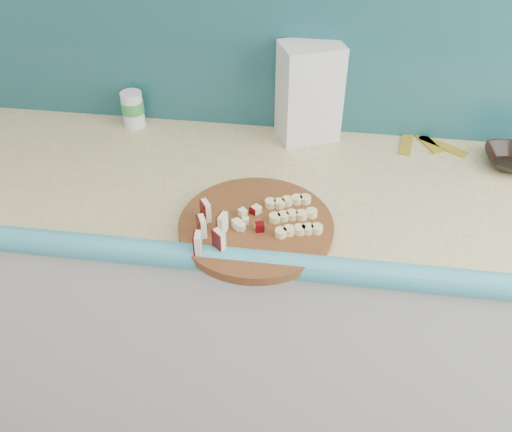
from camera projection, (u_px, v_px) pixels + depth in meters
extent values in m
cube|color=beige|center=(293.00, 308.00, 1.75)|extent=(2.20, 0.60, 0.88)
cube|color=tan|center=(300.00, 189.00, 1.46)|extent=(2.20, 0.60, 0.03)
cube|color=teal|center=(290.00, 271.00, 1.23)|extent=(2.20, 0.06, 0.03)
cube|color=teal|center=(314.00, 45.00, 1.51)|extent=(2.20, 0.02, 0.50)
cylinder|color=#4C2C10|center=(256.00, 226.00, 1.31)|extent=(0.45, 0.45, 0.02)
cube|color=beige|center=(198.00, 243.00, 1.21)|extent=(0.02, 0.03, 0.05)
cube|color=#460506|center=(195.00, 244.00, 1.21)|extent=(0.01, 0.03, 0.05)
cube|color=beige|center=(202.00, 226.00, 1.25)|extent=(0.02, 0.03, 0.05)
cube|color=#460506|center=(199.00, 227.00, 1.25)|extent=(0.01, 0.03, 0.05)
cube|color=beige|center=(206.00, 211.00, 1.30)|extent=(0.02, 0.03, 0.05)
cube|color=#460506|center=(203.00, 211.00, 1.29)|extent=(0.01, 0.03, 0.05)
cube|color=beige|center=(219.00, 240.00, 1.22)|extent=(0.02, 0.03, 0.05)
cube|color=#460506|center=(216.00, 241.00, 1.22)|extent=(0.01, 0.03, 0.05)
cube|color=beige|center=(223.00, 224.00, 1.26)|extent=(0.02, 0.03, 0.05)
cube|color=#460506|center=(219.00, 224.00, 1.26)|extent=(0.01, 0.03, 0.05)
cube|color=beige|center=(250.00, 221.00, 1.29)|extent=(0.02, 0.02, 0.02)
cube|color=beige|center=(251.00, 218.00, 1.30)|extent=(0.02, 0.02, 0.02)
cube|color=#460506|center=(248.00, 215.00, 1.31)|extent=(0.02, 0.02, 0.02)
cube|color=beige|center=(245.00, 219.00, 1.30)|extent=(0.02, 0.02, 0.02)
cube|color=beige|center=(240.00, 219.00, 1.30)|extent=(0.02, 0.02, 0.02)
cube|color=beige|center=(237.00, 222.00, 1.29)|extent=(0.02, 0.02, 0.02)
cube|color=beige|center=(243.00, 223.00, 1.28)|extent=(0.02, 0.02, 0.02)
cube|color=beige|center=(246.00, 226.00, 1.28)|extent=(0.02, 0.02, 0.02)
cube|color=#460506|center=(252.00, 227.00, 1.27)|extent=(0.02, 0.02, 0.02)
cube|color=beige|center=(252.00, 222.00, 1.29)|extent=(0.02, 0.02, 0.02)
cylinder|color=#E1D889|center=(280.00, 233.00, 1.26)|extent=(0.03, 0.03, 0.02)
cylinder|color=#E1D889|center=(290.00, 232.00, 1.26)|extent=(0.03, 0.03, 0.02)
cylinder|color=#E1D889|center=(299.00, 230.00, 1.27)|extent=(0.03, 0.03, 0.02)
cylinder|color=#E1D889|center=(308.00, 229.00, 1.27)|extent=(0.03, 0.03, 0.02)
cylinder|color=#E1D889|center=(318.00, 228.00, 1.27)|extent=(0.03, 0.03, 0.02)
cylinder|color=#E1D889|center=(275.00, 218.00, 1.30)|extent=(0.03, 0.03, 0.02)
cylinder|color=#E1D889|center=(284.00, 217.00, 1.30)|extent=(0.03, 0.03, 0.02)
cylinder|color=#E1D889|center=(293.00, 215.00, 1.31)|extent=(0.03, 0.03, 0.02)
cylinder|color=#E1D889|center=(302.00, 214.00, 1.31)|extent=(0.03, 0.03, 0.02)
cylinder|color=#E1D889|center=(311.00, 213.00, 1.31)|extent=(0.03, 0.03, 0.02)
cylinder|color=#E1D889|center=(270.00, 204.00, 1.34)|extent=(0.03, 0.03, 0.02)
cylinder|color=#E1D889|center=(279.00, 203.00, 1.34)|extent=(0.03, 0.03, 0.02)
cylinder|color=#E1D889|center=(288.00, 201.00, 1.35)|extent=(0.03, 0.03, 0.02)
cylinder|color=#E1D889|center=(297.00, 200.00, 1.35)|extent=(0.03, 0.03, 0.02)
cylinder|color=#E1D889|center=(305.00, 199.00, 1.35)|extent=(0.03, 0.03, 0.02)
cube|color=silver|center=(309.00, 92.00, 1.55)|extent=(0.19, 0.17, 0.27)
cylinder|color=silver|center=(133.00, 109.00, 1.65)|extent=(0.06, 0.06, 0.11)
cylinder|color=green|center=(133.00, 107.00, 1.64)|extent=(0.06, 0.06, 0.04)
cube|color=gold|center=(407.00, 142.00, 1.61)|extent=(0.05, 0.14, 0.01)
cube|color=gold|center=(425.00, 140.00, 1.61)|extent=(0.09, 0.14, 0.01)
cube|color=gold|center=(442.00, 146.00, 1.59)|extent=(0.13, 0.10, 0.01)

